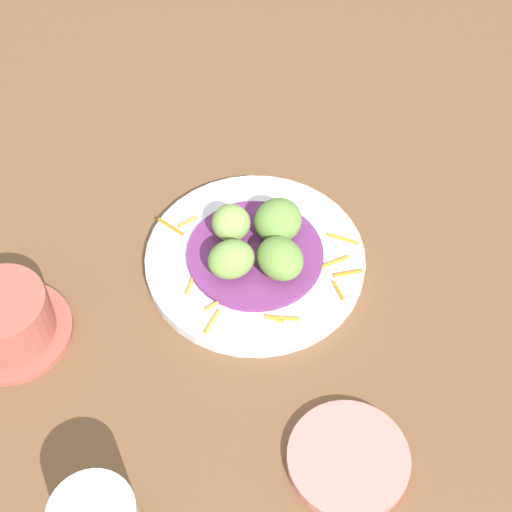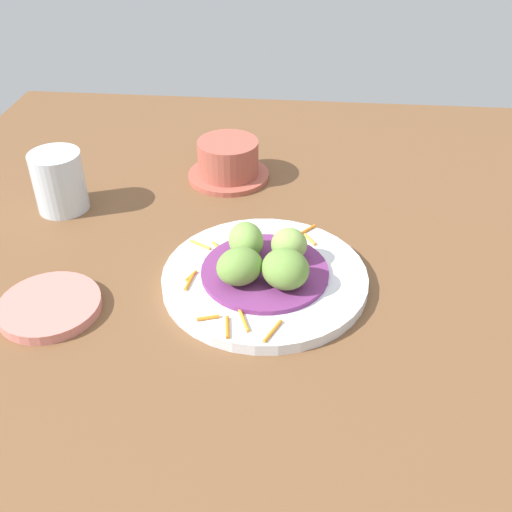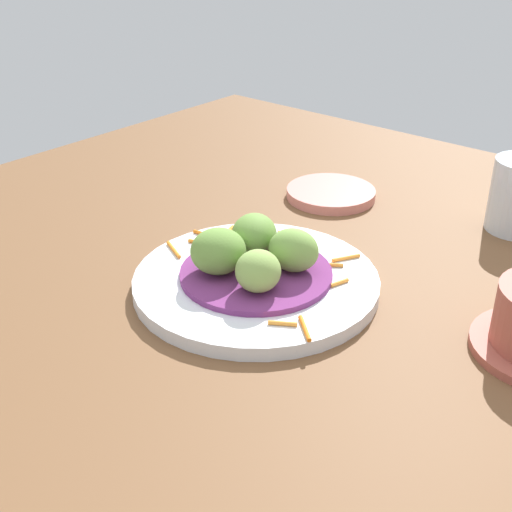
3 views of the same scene
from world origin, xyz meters
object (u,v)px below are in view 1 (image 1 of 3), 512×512
Objects in this scene: main_plate at (255,259)px; guac_scoop_right at (231,259)px; guac_scoop_center at (231,223)px; guac_scoop_back at (280,258)px; guac_scoop_left at (278,220)px; side_plate_small at (348,459)px; terracotta_bowl at (6,319)px.

main_plate is 4.86× the size of guac_scoop_right.
guac_scoop_back is at bearing 43.22° from guac_scoop_center.
side_plate_small is at bearing 10.06° from guac_scoop_left.
guac_scoop_back is 28.77cm from terracotta_bowl.
side_plate_small is (26.16, 4.64, -3.66)cm from guac_scoop_left.
guac_scoop_right is 23.75cm from terracotta_bowl.
guac_scoop_right is at bearing -46.78° from main_plate.
side_plate_small is 36.75cm from terracotta_bowl.
guac_scoop_left is 1.26× the size of guac_scoop_center.
terracotta_bowl is at bearing -73.19° from main_plate.
guac_scoop_left is 1.09× the size of guac_scoop_right.
guac_scoop_center is at bearing 114.19° from terracotta_bowl.
guac_scoop_left is at bearing 109.90° from terracotta_bowl.
main_plate is 4.93cm from guac_scoop_center.
guac_scoop_center is 0.80× the size of guac_scoop_back.
guac_scoop_left is at bearing -169.94° from side_plate_small.
guac_scoop_right is 0.93× the size of guac_scoop_back.
side_plate_small is (26.32, 9.81, -3.41)cm from guac_scoop_center.
guac_scoop_back is (5.33, 5.01, 0.13)cm from guac_scoop_center.
guac_scoop_right is at bearing -91.78° from guac_scoop_back.
main_plate is 2.13× the size of side_plate_small.
guac_scoop_center is 0.38× the size of side_plate_small.
guac_scoop_right is 0.40× the size of terracotta_bowl.
terracotta_bowl is (7.79, -25.77, 2.08)cm from main_plate.
side_plate_small is at bearing 17.16° from main_plate.
guac_scoop_right is at bearing -46.78° from guac_scoop_left.
guac_scoop_back is (0.16, 5.17, -0.03)cm from guac_scoop_right.
guac_scoop_left reaches higher than terracotta_bowl.
guac_scoop_right reaches higher than side_plate_small.
side_plate_small is (20.99, 4.80, -3.53)cm from guac_scoop_back.
terracotta_bowl is (10.45, -23.27, -1.23)cm from guac_scoop_center.
guac_scoop_right reaches higher than terracotta_bowl.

